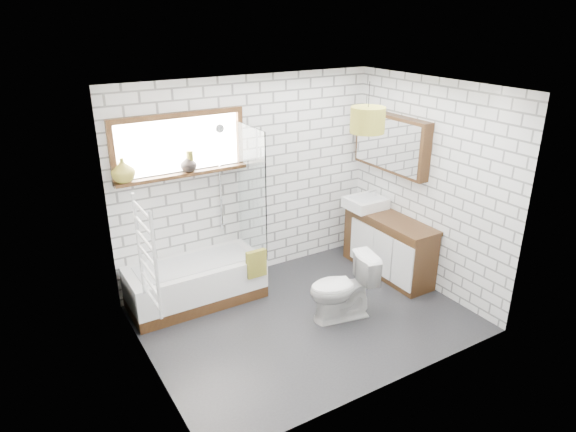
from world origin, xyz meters
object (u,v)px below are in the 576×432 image
vanity (388,245)px  basin (366,203)px  bathtub (196,282)px  toilet (342,288)px  pendant (368,120)px

vanity → basin: size_ratio=2.81×
basin → bathtub: bearing=175.5°
vanity → basin: bearing=98.1°
bathtub → toilet: 1.70m
basin → toilet: (-1.07, -0.96, -0.47)m
toilet → pendant: pendant is taller
bathtub → basin: (2.32, -0.18, 0.59)m
toilet → pendant: (0.49, 0.32, 1.73)m
basin → vanity: bearing=-81.9°
bathtub → vanity: (2.38, -0.60, 0.14)m
bathtub → vanity: 2.46m
vanity → toilet: (-1.13, -0.54, -0.01)m
vanity → basin: (-0.06, 0.42, 0.46)m
basin → toilet: 1.52m
bathtub → vanity: size_ratio=1.14×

